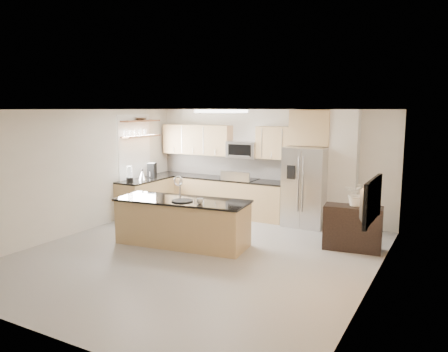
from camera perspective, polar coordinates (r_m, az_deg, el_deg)
The scene contains 27 objects.
floor at distance 8.03m, azimuth -3.49°, elevation -10.23°, with size 6.50×6.50×0.00m, color gray.
ceiling at distance 7.59m, azimuth -3.67°, elevation 8.67°, with size 6.00×6.50×0.02m, color white.
wall_back at distance 10.56m, azimuth 5.90°, elevation 1.60°, with size 6.00×0.02×2.60m, color beige.
wall_front at distance 5.31m, azimuth -22.79°, elevation -6.24°, with size 6.00×0.02×2.60m, color beige.
wall_left at distance 9.63m, azimuth -18.84°, elevation 0.48°, with size 0.02×6.50×2.60m, color beige.
wall_right at distance 6.62m, azimuth 18.95°, elevation -3.14°, with size 0.02×6.50×2.60m, color beige.
back_counter at distance 10.94m, azimuth -0.74°, elevation -2.49°, with size 3.55×0.66×1.44m.
left_counter at distance 10.88m, azimuth -10.25°, elevation -2.77°, with size 0.66×1.50×0.92m.
range at distance 10.65m, azimuth 2.16°, elevation -2.81°, with size 0.76×0.64×1.14m.
upper_cabinets at distance 10.93m, azimuth -0.71°, elevation 4.66°, with size 3.50×0.33×0.75m.
microwave at distance 10.59m, azimuth 2.50°, elevation 3.45°, with size 0.76×0.40×0.40m.
refrigerator at distance 9.91m, azimuth 10.67°, elevation -1.38°, with size 0.92×0.78×1.78m.
partition_column at distance 9.85m, azimuth 15.35°, elevation 0.82°, with size 0.60×0.30×2.60m, color beige.
window at distance 10.90m, azimuth -11.66°, elevation 3.54°, with size 0.04×1.15×1.65m.
shelf_lower at distance 10.87m, azimuth -10.85°, elevation 5.14°, with size 0.30×1.20×0.04m, color brown.
shelf_upper at distance 10.85m, azimuth -10.91°, elevation 7.09°, with size 0.30×1.20×0.04m, color brown.
ceiling_fixture at distance 9.17m, azimuth -0.38°, elevation 8.46°, with size 1.00×0.50×0.06m, color white.
island at distance 8.51m, azimuth -5.44°, elevation -5.99°, with size 2.67×1.24×1.32m.
credenza at distance 8.51m, azimuth 16.45°, elevation -6.53°, with size 1.04×0.44×0.83m, color black.
cup at distance 8.02m, azimuth -3.17°, elevation -3.27°, with size 0.13×0.13×0.10m, color white.
platter at distance 8.24m, azimuth -5.48°, elevation -3.24°, with size 0.40×0.40×0.02m, color black.
blender at distance 10.36m, azimuth -12.22°, elevation 0.10°, with size 0.16×0.16×0.38m.
kettle at distance 10.63m, azimuth -10.62°, elevation 0.11°, with size 0.21×0.21×0.26m.
coffee_maker at distance 11.02m, azimuth -9.42°, elevation 0.72°, with size 0.25×0.28×0.35m.
bowl at distance 10.90m, azimuth -10.71°, elevation 7.41°, with size 0.33×0.33×0.08m, color silver.
flower_vase at distance 8.37m, azimuth 17.00°, elevation -1.49°, with size 0.62×0.54×0.68m, color silver.
television at distance 6.44m, azimuth 17.87°, elevation -2.97°, with size 1.08×0.14×0.62m, color black.
Camera 1 is at (4.07, -6.40, 2.62)m, focal length 35.00 mm.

